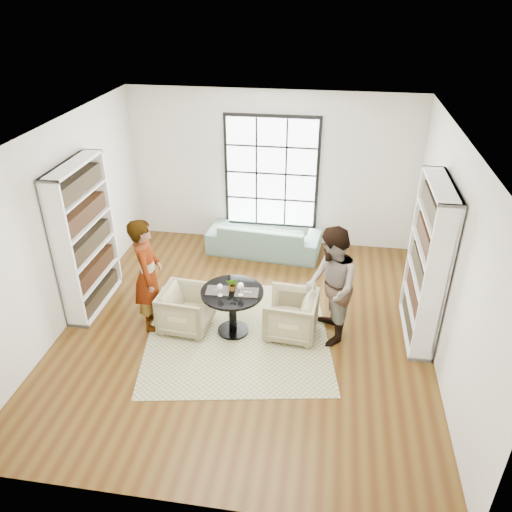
% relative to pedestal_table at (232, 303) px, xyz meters
% --- Properties ---
extents(ground, '(6.00, 6.00, 0.00)m').
position_rel_pedestal_table_xyz_m(ground, '(0.17, 0.12, -0.53)').
color(ground, '#563B14').
extents(room_shell, '(6.00, 6.01, 6.00)m').
position_rel_pedestal_table_xyz_m(room_shell, '(0.17, 0.66, 0.72)').
color(room_shell, silver).
rests_on(room_shell, ground).
extents(rug, '(3.11, 3.11, 0.01)m').
position_rel_pedestal_table_xyz_m(rug, '(0.08, -0.06, -0.53)').
color(rug, tan).
rests_on(rug, ground).
extents(pedestal_table, '(0.92, 0.92, 0.74)m').
position_rel_pedestal_table_xyz_m(pedestal_table, '(0.00, 0.00, 0.00)').
color(pedestal_table, black).
rests_on(pedestal_table, ground).
extents(sofa, '(2.22, 1.03, 0.63)m').
position_rel_pedestal_table_xyz_m(sofa, '(0.11, 2.57, -0.22)').
color(sofa, slate).
rests_on(sofa, ground).
extents(armchair_left, '(0.80, 0.78, 0.67)m').
position_rel_pedestal_table_xyz_m(armchair_left, '(-0.72, -0.00, -0.20)').
color(armchair_left, '#C5AE8D').
rests_on(armchair_left, ground).
extents(armchair_right, '(0.81, 0.79, 0.69)m').
position_rel_pedestal_table_xyz_m(armchair_right, '(0.86, 0.09, -0.19)').
color(armchair_right, tan).
rests_on(armchair_right, ground).
extents(person_left, '(0.58, 0.74, 1.79)m').
position_rel_pedestal_table_xyz_m(person_left, '(-1.27, -0.00, 0.36)').
color(person_left, gray).
rests_on(person_left, ground).
extents(person_right, '(0.85, 1.00, 1.80)m').
position_rel_pedestal_table_xyz_m(person_right, '(1.41, 0.09, 0.36)').
color(person_right, gray).
rests_on(person_right, ground).
extents(placemat_left, '(0.36, 0.28, 0.01)m').
position_rel_pedestal_table_xyz_m(placemat_left, '(-0.21, -0.02, 0.21)').
color(placemat_left, black).
rests_on(placemat_left, pedestal_table).
extents(placemat_right, '(0.36, 0.28, 0.01)m').
position_rel_pedestal_table_xyz_m(placemat_right, '(0.22, -0.00, 0.21)').
color(placemat_right, black).
rests_on(placemat_right, pedestal_table).
extents(cutlery_left, '(0.15, 0.23, 0.01)m').
position_rel_pedestal_table_xyz_m(cutlery_left, '(-0.21, -0.02, 0.21)').
color(cutlery_left, '#BABABE').
rests_on(cutlery_left, placemat_left).
extents(cutlery_right, '(0.15, 0.23, 0.01)m').
position_rel_pedestal_table_xyz_m(cutlery_right, '(0.22, -0.00, 0.21)').
color(cutlery_right, '#BABABE').
rests_on(cutlery_right, placemat_right).
extents(wine_glass_left, '(0.09, 0.09, 0.19)m').
position_rel_pedestal_table_xyz_m(wine_glass_left, '(-0.15, -0.14, 0.34)').
color(wine_glass_left, silver).
rests_on(wine_glass_left, pedestal_table).
extents(wine_glass_right, '(0.10, 0.10, 0.21)m').
position_rel_pedestal_table_xyz_m(wine_glass_right, '(0.14, -0.08, 0.35)').
color(wine_glass_right, silver).
rests_on(wine_glass_right, pedestal_table).
extents(flower_centerpiece, '(0.23, 0.21, 0.21)m').
position_rel_pedestal_table_xyz_m(flower_centerpiece, '(0.01, 0.03, 0.30)').
color(flower_centerpiece, gray).
rests_on(flower_centerpiece, pedestal_table).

